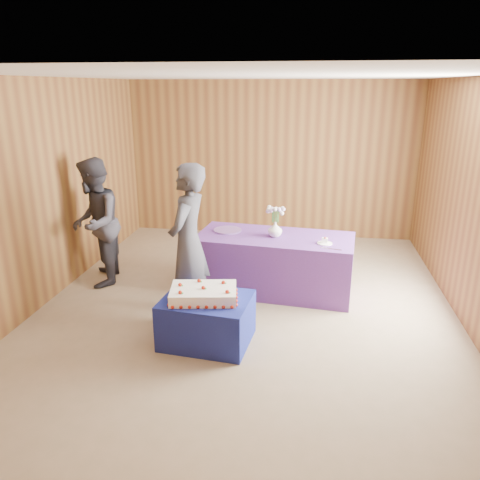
% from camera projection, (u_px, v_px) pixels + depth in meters
% --- Properties ---
extents(ground, '(6.00, 6.00, 0.00)m').
position_uv_depth(ground, '(247.00, 305.00, 5.81)').
color(ground, gray).
rests_on(ground, ground).
extents(room_shell, '(5.04, 6.04, 2.72)m').
position_uv_depth(room_shell, '(248.00, 160.00, 5.24)').
color(room_shell, brown).
rests_on(room_shell, ground).
extents(cake_table, '(0.97, 0.79, 0.50)m').
position_uv_depth(cake_table, '(207.00, 320.00, 4.92)').
color(cake_table, navy).
rests_on(cake_table, ground).
extents(serving_table, '(2.08, 1.10, 0.75)m').
position_uv_depth(serving_table, '(274.00, 263.00, 6.15)').
color(serving_table, '#61338D').
rests_on(serving_table, ground).
extents(sheet_cake, '(0.77, 0.59, 0.16)m').
position_uv_depth(sheet_cake, '(204.00, 293.00, 4.81)').
color(sheet_cake, white).
rests_on(sheet_cake, cake_table).
extents(vase, '(0.25, 0.25, 0.19)m').
position_uv_depth(vase, '(275.00, 229.00, 5.99)').
color(vase, silver).
rests_on(vase, serving_table).
extents(flower_spray, '(0.25, 0.25, 0.19)m').
position_uv_depth(flower_spray, '(276.00, 210.00, 5.90)').
color(flower_spray, '#26612C').
rests_on(flower_spray, vase).
extents(platter, '(0.47, 0.47, 0.02)m').
position_uv_depth(platter, '(228.00, 230.00, 6.24)').
color(platter, '#7952A4').
rests_on(platter, serving_table).
extents(plate, '(0.25, 0.25, 0.01)m').
position_uv_depth(plate, '(325.00, 243.00, 5.74)').
color(plate, white).
rests_on(plate, serving_table).
extents(cake_slice, '(0.07, 0.07, 0.08)m').
position_uv_depth(cake_slice, '(325.00, 240.00, 5.72)').
color(cake_slice, white).
rests_on(cake_slice, plate).
extents(knife, '(0.26, 0.09, 0.00)m').
position_uv_depth(knife, '(331.00, 249.00, 5.55)').
color(knife, '#B7B6BB').
rests_on(knife, serving_table).
extents(guest_left, '(0.51, 0.70, 1.81)m').
position_uv_depth(guest_left, '(188.00, 243.00, 5.30)').
color(guest_left, '#383943').
rests_on(guest_left, ground).
extents(guest_right, '(0.85, 0.98, 1.72)m').
position_uv_depth(guest_right, '(95.00, 223.00, 6.21)').
color(guest_right, '#32303A').
rests_on(guest_right, ground).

